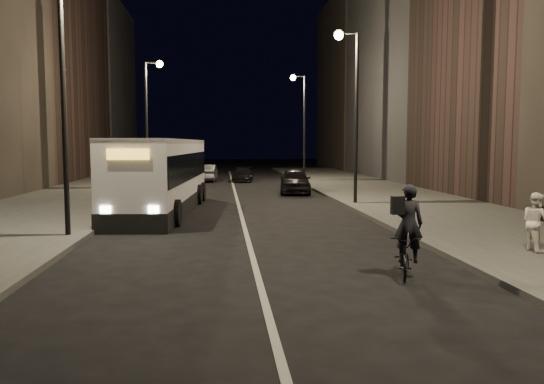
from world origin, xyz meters
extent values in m
plane|color=black|center=(0.00, 0.00, 0.00)|extent=(180.00, 180.00, 0.00)
cube|color=#3B3B38|center=(8.50, 14.00, 0.08)|extent=(7.00, 70.00, 0.16)
cube|color=#3B3B38|center=(-8.50, 14.00, 0.08)|extent=(7.00, 70.00, 0.16)
cube|color=black|center=(16.00, 27.50, 10.50)|extent=(8.00, 61.00, 21.00)
cube|color=black|center=(-16.00, 28.50, 11.00)|extent=(8.00, 61.00, 22.00)
cylinder|color=black|center=(5.60, 12.00, 4.16)|extent=(0.16, 0.16, 8.00)
cube|color=black|center=(5.15, 12.00, 8.16)|extent=(0.90, 0.08, 0.08)
sphere|color=#FFD18C|center=(4.70, 12.00, 8.06)|extent=(0.44, 0.44, 0.44)
cylinder|color=black|center=(5.60, 28.00, 4.16)|extent=(0.16, 0.16, 8.00)
cube|color=black|center=(5.15, 28.00, 8.16)|extent=(0.90, 0.08, 0.08)
sphere|color=#FFD18C|center=(4.70, 28.00, 8.06)|extent=(0.44, 0.44, 0.44)
cylinder|color=black|center=(-5.60, 4.00, 4.16)|extent=(0.16, 0.16, 8.00)
cylinder|color=black|center=(-5.60, 22.00, 4.16)|extent=(0.16, 0.16, 8.00)
cube|color=black|center=(-5.15, 22.00, 8.16)|extent=(0.90, 0.08, 0.08)
sphere|color=#FFD18C|center=(-4.70, 22.00, 8.06)|extent=(0.44, 0.44, 0.44)
cube|color=silver|center=(-3.41, 10.63, 1.57)|extent=(3.29, 11.92, 3.14)
cube|color=black|center=(-3.41, 10.63, 2.01)|extent=(3.34, 11.53, 1.13)
cube|color=silver|center=(-3.41, 10.63, 3.09)|extent=(3.31, 11.92, 0.18)
cube|color=gold|center=(-3.83, 4.76, 2.65)|extent=(1.38, 0.22, 0.34)
cylinder|color=black|center=(-4.93, 6.61, 0.49)|extent=(0.41, 1.00, 0.98)
cylinder|color=black|center=(-2.48, 6.44, 0.49)|extent=(0.41, 1.00, 0.98)
cylinder|color=black|center=(-4.36, 14.44, 0.49)|extent=(0.41, 1.00, 0.98)
cylinder|color=black|center=(-1.92, 14.26, 0.49)|extent=(0.41, 1.00, 0.98)
imported|color=black|center=(3.32, -1.41, 0.48)|extent=(1.14, 1.93, 0.96)
imported|color=black|center=(3.32, -1.61, 1.23)|extent=(0.73, 0.59, 1.75)
imported|color=white|center=(7.45, 0.21, 0.94)|extent=(0.70, 0.84, 1.56)
imported|color=black|center=(3.60, 18.71, 0.76)|extent=(2.30, 4.63, 1.52)
imported|color=#353538|center=(-1.98, 29.49, 0.67)|extent=(1.66, 4.15, 1.34)
imported|color=black|center=(0.85, 29.14, 0.56)|extent=(1.93, 4.01, 1.13)
camera|label=1|loc=(-0.78, -12.90, 3.00)|focal=35.00mm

